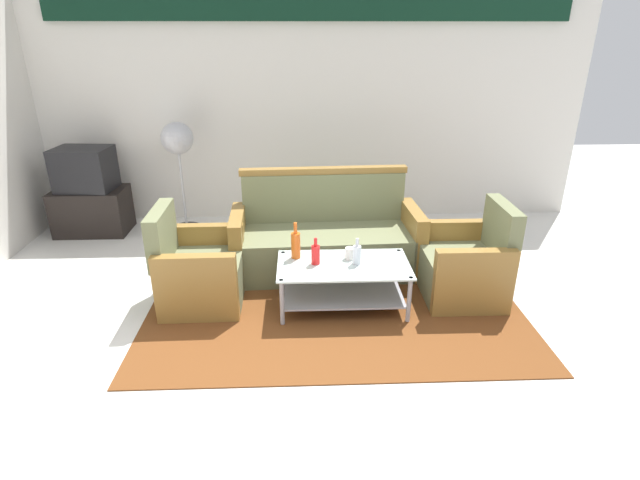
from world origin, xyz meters
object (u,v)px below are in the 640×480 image
at_px(coffee_table, 343,279).
at_px(bottle_clear, 357,254).
at_px(cup, 350,253).
at_px(bottle_red, 316,254).
at_px(pedestal_fan, 178,145).
at_px(tv_stand, 92,211).
at_px(couch, 326,240).
at_px(armchair_right, 465,266).
at_px(armchair_left, 199,272).
at_px(television, 84,169).
at_px(bottle_orange, 296,245).

height_order(coffee_table, bottle_clear, bottle_clear).
bearing_deg(cup, bottle_red, -163.99).
relative_size(cup, pedestal_fan, 0.08).
distance_m(coffee_table, tv_stand, 3.33).
xyz_separation_m(couch, armchair_right, (1.20, -0.57, -0.03)).
bearing_deg(couch, armchair_left, 24.93).
bearing_deg(coffee_table, television, 146.32).
bearing_deg(bottle_orange, armchair_right, 0.87).
distance_m(bottle_orange, cup, 0.46).
bearing_deg(coffee_table, pedestal_fan, 132.12).
distance_m(bottle_clear, pedestal_fan, 2.68).
bearing_deg(armchair_right, bottle_clear, 100.04).
bearing_deg(pedestal_fan, cup, -45.25).
xyz_separation_m(armchair_right, bottle_orange, (-1.49, -0.02, 0.24)).
distance_m(armchair_right, pedestal_fan, 3.38).
height_order(bottle_red, cup, bottle_red).
height_order(bottle_clear, cup, bottle_clear).
distance_m(cup, pedestal_fan, 2.58).
bearing_deg(armchair_right, television, 66.94).
relative_size(couch, cup, 18.28).
xyz_separation_m(coffee_table, bottle_orange, (-0.40, 0.15, 0.26)).
relative_size(couch, bottle_orange, 5.72).
xyz_separation_m(armchair_right, bottle_clear, (-0.99, -0.17, 0.21)).
relative_size(couch, television, 2.88).
xyz_separation_m(armchair_right, tv_stand, (-3.87, 1.68, -0.03)).
distance_m(coffee_table, bottle_red, 0.32).
bearing_deg(cup, tv_stand, 148.44).
height_order(couch, bottle_red, couch).
relative_size(tv_stand, television, 1.26).
distance_m(bottle_clear, tv_stand, 3.43).
distance_m(armchair_left, tv_stand, 2.29).
height_order(cup, pedestal_fan, pedestal_fan).
height_order(coffee_table, bottle_orange, bottle_orange).
relative_size(bottle_clear, pedestal_fan, 0.18).
distance_m(coffee_table, bottle_orange, 0.50).
xyz_separation_m(bottle_orange, television, (-2.38, 1.70, 0.23)).
distance_m(cup, television, 3.34).
bearing_deg(pedestal_fan, couch, -35.71).
xyz_separation_m(armchair_right, television, (-3.87, 1.68, 0.47)).
height_order(tv_stand, television, television).
relative_size(bottle_orange, pedestal_fan, 0.25).
height_order(armchair_left, tv_stand, armchair_left).
height_order(couch, television, television).
height_order(bottle_red, tv_stand, bottle_red).
relative_size(couch, armchair_right, 2.15).
distance_m(bottle_orange, pedestal_fan, 2.25).
relative_size(couch, armchair_left, 2.15).
bearing_deg(armchair_left, bottle_red, 81.40).
distance_m(armchair_left, bottle_red, 1.04).
height_order(bottle_clear, tv_stand, bottle_clear).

